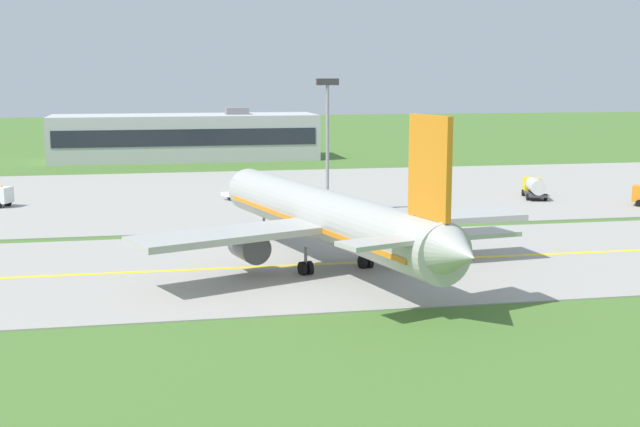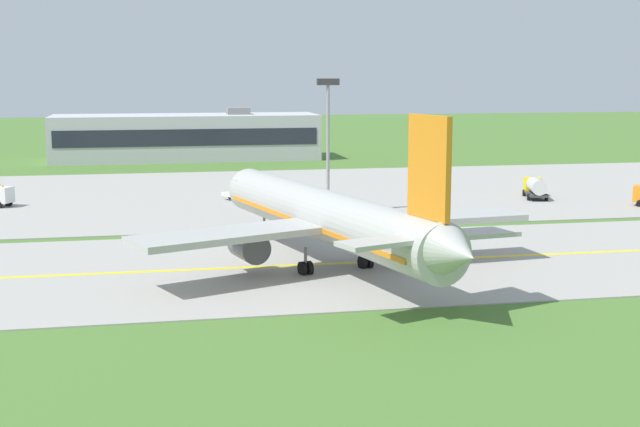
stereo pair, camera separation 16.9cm
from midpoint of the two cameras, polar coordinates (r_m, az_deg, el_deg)
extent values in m
plane|color=#47702D|center=(71.48, 6.28, -3.15)|extent=(500.00, 500.00, 0.00)
cube|color=#9E9B93|center=(71.47, 6.28, -3.11)|extent=(240.00, 28.00, 0.10)
cube|color=#9E9B93|center=(113.96, 4.77, 1.53)|extent=(140.00, 52.00, 0.10)
cube|color=yellow|center=(71.46, 6.28, -3.07)|extent=(220.00, 0.60, 0.01)
cylinder|color=#ADADA8|center=(68.22, 0.40, -0.10)|extent=(12.22, 33.94, 4.00)
cone|color=#ADADA8|center=(84.81, -4.96, 1.70)|extent=(4.32, 3.45, 3.80)
cone|color=#ADADA8|center=(52.47, 9.18, -2.61)|extent=(4.08, 3.94, 3.40)
cube|color=orange|center=(68.30, 0.40, -0.51)|extent=(11.63, 31.32, 0.36)
cube|color=#1E232D|center=(82.67, -4.43, 2.00)|extent=(3.74, 2.58, 0.70)
cube|color=#ADADA8|center=(63.07, -5.70, -1.38)|extent=(15.70, 10.11, 0.50)
cylinder|color=#47474C|center=(65.86, -4.63, -2.15)|extent=(3.06, 3.86, 2.30)
cylinder|color=black|center=(67.33, -5.12, -1.90)|extent=(2.10, 0.76, 2.10)
cube|color=#ADADA8|center=(70.52, 7.41, -0.28)|extent=(15.43, 6.39, 0.50)
cylinder|color=#47474C|center=(71.40, 5.17, -1.26)|extent=(3.06, 3.86, 2.30)
cylinder|color=black|center=(72.76, 4.53, -1.06)|extent=(2.10, 0.76, 2.10)
cube|color=orange|center=(54.52, 7.28, 3.04)|extent=(1.47, 4.36, 6.50)
cube|color=#ADADA8|center=(53.37, 4.40, -1.88)|extent=(6.46, 4.32, 0.30)
cube|color=#ADADA8|center=(56.77, 10.02, -1.32)|extent=(6.28, 3.23, 0.30)
cylinder|color=slate|center=(80.43, -3.64, -0.73)|extent=(0.24, 0.24, 1.65)
cylinder|color=black|center=(80.58, -3.63, -1.31)|extent=(0.61, 1.15, 1.10)
cylinder|color=slate|center=(65.88, -0.89, -2.94)|extent=(0.24, 0.24, 1.65)
cylinder|color=black|center=(65.95, -1.10, -3.66)|extent=(0.61, 1.15, 1.10)
cylinder|color=black|center=(66.17, -0.67, -3.61)|extent=(0.61, 1.15, 1.10)
cylinder|color=slate|center=(68.16, 3.10, -2.54)|extent=(0.24, 0.24, 1.65)
cylinder|color=black|center=(68.20, 2.89, -3.24)|extent=(0.61, 1.15, 1.10)
cylinder|color=black|center=(68.46, 3.29, -3.19)|extent=(0.61, 1.15, 1.10)
cube|color=#1E232D|center=(106.77, 20.07, 1.43)|extent=(1.20, 1.55, 0.81)
cylinder|color=black|center=(105.89, 20.39, 0.61)|extent=(0.90, 0.78, 0.90)
cube|color=yellow|center=(111.09, 13.87, 1.84)|extent=(2.41, 2.27, 1.80)
cube|color=#1E232D|center=(111.80, 13.81, 2.06)|extent=(1.81, 0.61, 0.81)
cylinder|color=silver|center=(108.13, 14.13, 1.77)|extent=(2.86, 4.53, 1.80)
cube|color=#383838|center=(108.26, 14.11, 1.23)|extent=(3.15, 4.61, 0.24)
cylinder|color=orange|center=(110.97, 13.89, 2.36)|extent=(0.20, 0.20, 0.18)
cylinder|color=black|center=(111.07, 13.34, 1.32)|extent=(0.53, 0.95, 0.90)
cylinder|color=black|center=(111.40, 14.35, 1.30)|extent=(0.53, 0.95, 0.90)
cylinder|color=black|center=(107.30, 13.63, 1.04)|extent=(0.53, 0.95, 0.90)
cylinder|color=black|center=(107.66, 14.73, 1.02)|extent=(0.53, 0.95, 0.90)
cube|color=silver|center=(107.32, -3.63, 1.84)|extent=(2.47, 2.57, 1.80)
cube|color=#1E232D|center=(107.68, -3.29, 2.04)|extent=(0.87, 1.72, 0.81)
cube|color=silver|center=(105.77, -5.10, 1.34)|extent=(5.06, 3.82, 0.40)
cylinder|color=orange|center=(107.20, -3.64, 2.37)|extent=(0.20, 0.20, 0.18)
cylinder|color=black|center=(108.30, -3.91, 1.35)|extent=(0.94, 0.65, 0.90)
cylinder|color=black|center=(106.62, -3.34, 1.23)|extent=(0.94, 0.65, 0.90)
cylinder|color=black|center=(106.26, -5.81, 1.17)|extent=(0.94, 0.65, 0.90)
cylinder|color=black|center=(104.46, -5.24, 1.04)|extent=(0.94, 0.65, 0.90)
cube|color=silver|center=(105.40, -20.11, 1.16)|extent=(2.46, 2.56, 1.80)
cube|color=#1E232D|center=(104.94, -19.77, 1.32)|extent=(0.86, 1.73, 0.81)
cylinder|color=orange|center=(105.27, -20.14, 1.70)|extent=(0.20, 0.20, 0.18)
cylinder|color=black|center=(106.37, -19.79, 0.68)|extent=(0.94, 0.64, 0.90)
cube|color=#B2B2B7|center=(156.50, -8.77, 4.99)|extent=(46.58, 13.57, 7.98)
cube|color=#1E232D|center=(149.67, -8.66, 4.96)|extent=(44.72, 0.10, 2.87)
cube|color=slate|center=(156.91, -5.39, 6.75)|extent=(4.00, 4.00, 1.20)
cylinder|color=gray|center=(93.14, 0.58, 4.14)|extent=(0.36, 0.36, 14.00)
cube|color=#333333|center=(92.78, 0.59, 8.67)|extent=(2.40, 0.50, 0.70)
camera|label=1|loc=(0.08, -89.93, 0.01)|focal=48.58mm
camera|label=2|loc=(0.08, 90.07, -0.01)|focal=48.58mm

